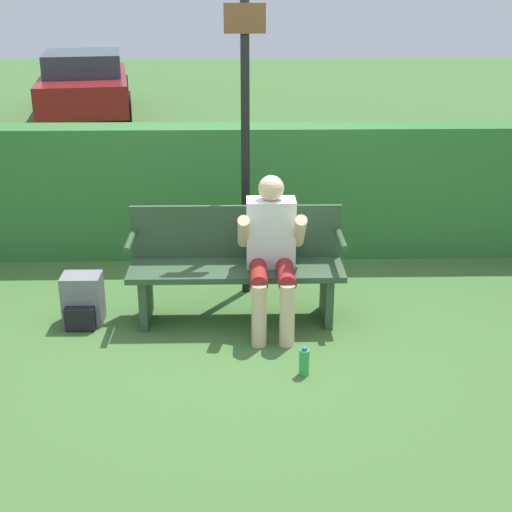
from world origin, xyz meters
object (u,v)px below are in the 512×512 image
at_px(park_bench, 236,264).
at_px(parked_car, 84,84).
at_px(signpost, 245,139).
at_px(water_bottle, 304,362).
at_px(person_seated, 271,247).
at_px(backpack, 83,301).

height_order(park_bench, parked_car, parked_car).
distance_m(park_bench, signpost, 1.00).
bearing_deg(water_bottle, parked_car, 108.79).
xyz_separation_m(person_seated, water_bottle, (0.19, -0.78, -0.54)).
bearing_deg(signpost, park_bench, -99.53).
distance_m(park_bench, person_seated, 0.35).
relative_size(signpost, parked_car, 0.57).
bearing_deg(water_bottle, person_seated, 103.80).
distance_m(backpack, water_bottle, 1.85).
height_order(person_seated, backpack, person_seated).
relative_size(park_bench, backpack, 4.19).
bearing_deg(parked_car, signpost, -170.07).
bearing_deg(parked_car, person_seated, -170.23).
xyz_separation_m(park_bench, signpost, (0.08, 0.48, 0.88)).
distance_m(park_bench, water_bottle, 1.09).
relative_size(park_bench, signpost, 0.69).
bearing_deg(water_bottle, park_bench, 116.43).
relative_size(backpack, parked_car, 0.09).
xyz_separation_m(water_bottle, parked_car, (-3.51, 10.32, 0.48)).
height_order(backpack, signpost, signpost).
bearing_deg(park_bench, person_seated, -27.66).
height_order(backpack, water_bottle, backpack).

